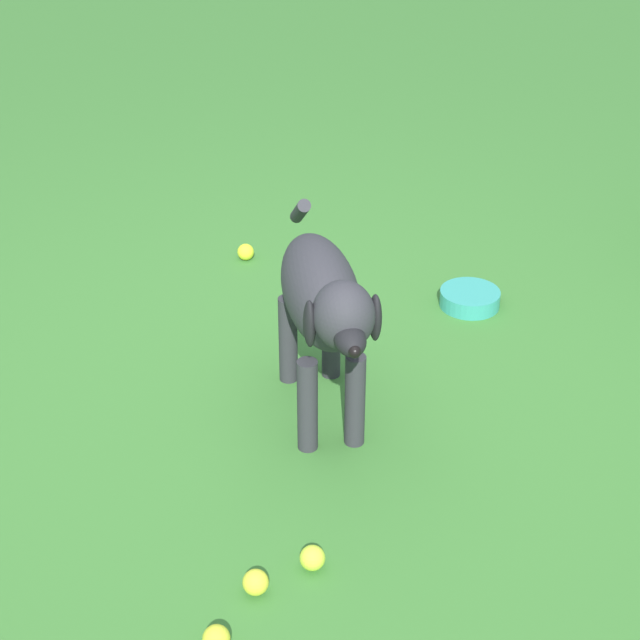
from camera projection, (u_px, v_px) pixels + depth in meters
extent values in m
plane|color=#38722D|center=(294.00, 400.00, 3.26)|extent=(14.00, 14.00, 0.00)
ellipsoid|color=#2D2D33|center=(320.00, 290.00, 3.00)|extent=(0.56, 0.55, 0.25)
cylinder|color=#2D2D33|center=(355.00, 400.00, 3.00)|extent=(0.06, 0.06, 0.30)
cylinder|color=#2D2D33|center=(307.00, 405.00, 2.98)|extent=(0.06, 0.06, 0.30)
cylinder|color=#2D2D33|center=(331.00, 335.00, 3.31)|extent=(0.06, 0.06, 0.30)
cylinder|color=#2D2D33|center=(288.00, 339.00, 3.29)|extent=(0.06, 0.06, 0.30)
ellipsoid|color=#2D2D33|center=(343.00, 315.00, 2.66)|extent=(0.25, 0.25, 0.18)
ellipsoid|color=black|center=(350.00, 339.00, 2.60)|extent=(0.15, 0.15, 0.07)
sphere|color=black|center=(355.00, 352.00, 2.55)|extent=(0.03, 0.03, 0.03)
ellipsoid|color=black|center=(375.00, 318.00, 2.70)|extent=(0.07, 0.07, 0.14)
ellipsoid|color=black|center=(310.00, 324.00, 2.67)|extent=(0.07, 0.07, 0.14)
cylinder|color=#2D2D33|center=(300.00, 211.00, 3.25)|extent=(0.16, 0.16, 0.15)
sphere|color=#C9D332|center=(216.00, 639.00, 2.39)|extent=(0.07, 0.07, 0.07)
sphere|color=yellow|center=(246.00, 252.00, 4.07)|extent=(0.07, 0.07, 0.07)
sphere|color=yellow|center=(256.00, 582.00, 2.54)|extent=(0.07, 0.07, 0.07)
sphere|color=#C4E438|center=(312.00, 558.00, 2.62)|extent=(0.07, 0.07, 0.07)
cylinder|color=teal|center=(470.00, 298.00, 3.76)|extent=(0.22, 0.22, 0.06)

